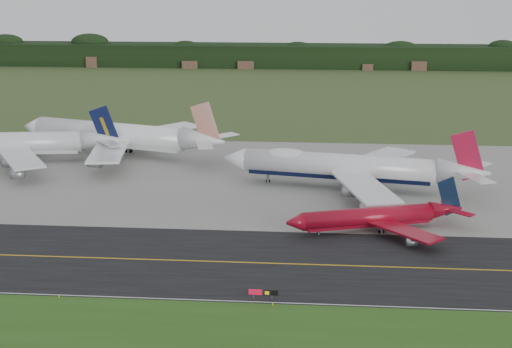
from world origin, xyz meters
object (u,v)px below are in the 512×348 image
object	(u,v)px
jet_red_737	(378,217)
jet_navy_gold	(16,144)
jet_ba_747	(348,167)
jet_star_tail	(120,136)
taxiway_sign	(263,293)

from	to	relation	value
jet_red_737	jet_navy_gold	xyz separation A→B (m)	(-92.76, 46.60, 2.20)
jet_ba_747	jet_star_tail	distance (m)	67.57
jet_ba_747	jet_red_737	distance (m)	28.56
taxiway_sign	jet_star_tail	bearing A→B (deg)	117.49
jet_ba_747	taxiway_sign	world-z (taller)	jet_ba_747
jet_red_737	taxiway_sign	size ratio (longest dim) A/B	7.87
jet_navy_gold	jet_star_tail	xyz separation A→B (m)	(26.37, 8.97, 0.66)
jet_ba_747	taxiway_sign	size ratio (longest dim) A/B	13.53
jet_red_737	jet_star_tail	size ratio (longest dim) A/B	0.58
jet_navy_gold	jet_red_737	bearing A→B (deg)	-26.68
jet_red_737	jet_star_tail	xyz separation A→B (m)	(-66.39, 55.58, 2.86)
jet_red_737	jet_navy_gold	distance (m)	103.83
jet_navy_gold	taxiway_sign	world-z (taller)	jet_navy_gold
jet_star_tail	jet_navy_gold	bearing A→B (deg)	-161.20
jet_red_737	taxiway_sign	bearing A→B (deg)	-121.67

